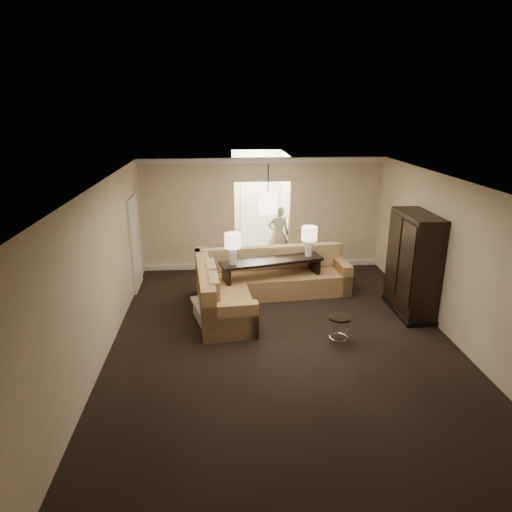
{
  "coord_description": "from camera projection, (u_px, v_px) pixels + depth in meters",
  "views": [
    {
      "loc": [
        -1.05,
        -7.15,
        3.97
      ],
      "look_at": [
        -0.38,
        1.2,
        1.21
      ],
      "focal_mm": 32.0,
      "sensor_mm": 36.0,
      "label": 1
    }
  ],
  "objects": [
    {
      "name": "wall_right",
      "position": [
        456.0,
        262.0,
        7.88
      ],
      "size": [
        0.04,
        8.0,
        2.8
      ],
      "primitive_type": "cube",
      "color": "#B9B28C",
      "rests_on": "ground"
    },
    {
      "name": "armoire",
      "position": [
        413.0,
        266.0,
        8.95
      ],
      "size": [
        0.61,
        1.42,
        2.04
      ],
      "color": "black",
      "rests_on": "ground"
    },
    {
      "name": "ground",
      "position": [
        283.0,
        341.0,
        8.09
      ],
      "size": [
        8.0,
        8.0,
        0.0
      ],
      "primitive_type": "plane",
      "color": "black",
      "rests_on": "ground"
    },
    {
      "name": "pendant_light",
      "position": [
        268.0,
        203.0,
        10.04
      ],
      "size": [
        0.38,
        0.38,
        1.09
      ],
      "color": "black",
      "rests_on": "ceiling"
    },
    {
      "name": "crown_molding",
      "position": [
        263.0,
        160.0,
        10.98
      ],
      "size": [
        6.0,
        0.1,
        0.12
      ],
      "primitive_type": "cube",
      "color": "silver",
      "rests_on": "wall_back"
    },
    {
      "name": "person",
      "position": [
        278.0,
        231.0,
        11.93
      ],
      "size": [
        0.64,
        0.44,
        1.72
      ],
      "primitive_type": "imported",
      "rotation": [
        0.0,
        0.0,
        3.19
      ],
      "color": "beige",
      "rests_on": "ground"
    },
    {
      "name": "table_lamp_left",
      "position": [
        233.0,
        244.0,
        9.32
      ],
      "size": [
        0.34,
        0.34,
        0.66
      ],
      "color": "silver",
      "rests_on": "console_table"
    },
    {
      "name": "sectional_sofa",
      "position": [
        258.0,
        283.0,
        9.65
      ],
      "size": [
        3.42,
        2.83,
        1.0
      ],
      "rotation": [
        0.0,
        0.0,
        0.09
      ],
      "color": "brown",
      "rests_on": "ground"
    },
    {
      "name": "drink_table",
      "position": [
        339.0,
        324.0,
        7.97
      ],
      "size": [
        0.39,
        0.39,
        0.49
      ],
      "rotation": [
        0.0,
        0.0,
        0.08
      ],
      "color": "black",
      "rests_on": "ground"
    },
    {
      "name": "coffee_table",
      "position": [
        217.0,
        310.0,
        8.89
      ],
      "size": [
        1.08,
        1.08,
        0.37
      ],
      "rotation": [
        0.0,
        0.0,
        0.26
      ],
      "color": "silver",
      "rests_on": "ground"
    },
    {
      "name": "side_door",
      "position": [
        135.0,
        244.0,
        10.19
      ],
      "size": [
        0.05,
        0.9,
        2.1
      ],
      "primitive_type": "cube",
      "color": "white",
      "rests_on": "ground"
    },
    {
      "name": "console_table",
      "position": [
        272.0,
        275.0,
        9.83
      ],
      "size": [
        2.27,
        1.02,
        0.86
      ],
      "rotation": [
        0.0,
        0.0,
        0.24
      ],
      "color": "black",
      "rests_on": "ground"
    },
    {
      "name": "ceiling",
      "position": [
        286.0,
        184.0,
        7.22
      ],
      "size": [
        6.0,
        8.0,
        0.02
      ],
      "primitive_type": "cube",
      "color": "silver",
      "rests_on": "wall_back"
    },
    {
      "name": "baseboard",
      "position": [
        262.0,
        265.0,
        11.81
      ],
      "size": [
        6.0,
        0.1,
        0.12
      ],
      "primitive_type": "cube",
      "color": "silver",
      "rests_on": "ground"
    },
    {
      "name": "foyer",
      "position": [
        258.0,
        207.0,
        12.74
      ],
      "size": [
        1.44,
        2.02,
        2.8
      ],
      "color": "silver",
      "rests_on": "ground"
    },
    {
      "name": "wall_back",
      "position": [
        262.0,
        214.0,
        11.44
      ],
      "size": [
        6.0,
        0.04,
        2.8
      ],
      "primitive_type": "cube",
      "color": "#B9B28C",
      "rests_on": "ground"
    },
    {
      "name": "table_lamp_right",
      "position": [
        309.0,
        237.0,
        9.84
      ],
      "size": [
        0.34,
        0.34,
        0.66
      ],
      "color": "silver",
      "rests_on": "console_table"
    },
    {
      "name": "wall_front",
      "position": [
        350.0,
        425.0,
        3.87
      ],
      "size": [
        6.0,
        0.04,
        2.8
      ],
      "primitive_type": "cube",
      "color": "#B9B28C",
      "rests_on": "ground"
    },
    {
      "name": "wall_left",
      "position": [
        102.0,
        272.0,
        7.43
      ],
      "size": [
        0.04,
        8.0,
        2.8
      ],
      "primitive_type": "cube",
      "color": "#B9B28C",
      "rests_on": "ground"
    }
  ]
}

